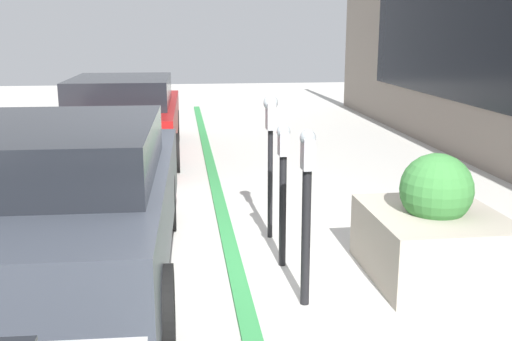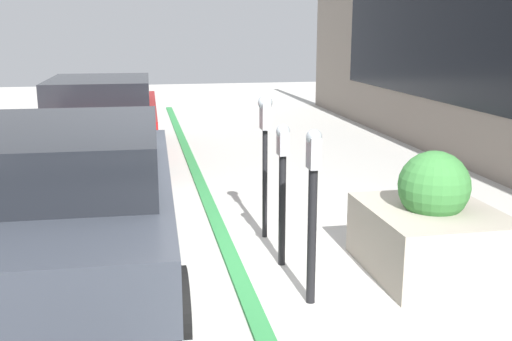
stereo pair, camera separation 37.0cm
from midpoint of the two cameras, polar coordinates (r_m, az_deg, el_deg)
ground_plane at (r=6.00m, az=0.52°, el=-9.26°), size 40.00×40.00×0.00m
curb_strip at (r=5.98m, az=-0.25°, el=-9.13°), size 24.50×0.16×0.04m
parking_meter_nearest at (r=4.97m, az=6.98°, el=-2.57°), size 0.16×0.13×1.52m
parking_meter_second at (r=5.79m, az=4.42°, el=-0.44°), size 0.16×0.13×1.42m
parking_meter_middle at (r=6.53m, az=3.01°, el=3.56°), size 0.19×0.16×1.61m
planter_box at (r=5.96m, az=18.25°, el=-5.60°), size 1.40×1.19×1.19m
parked_car_middle at (r=5.62m, az=-15.84°, el=-2.68°), size 4.48×1.96×1.52m
parked_car_rear at (r=11.16m, az=-11.62°, el=5.20°), size 4.55×2.01×1.46m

